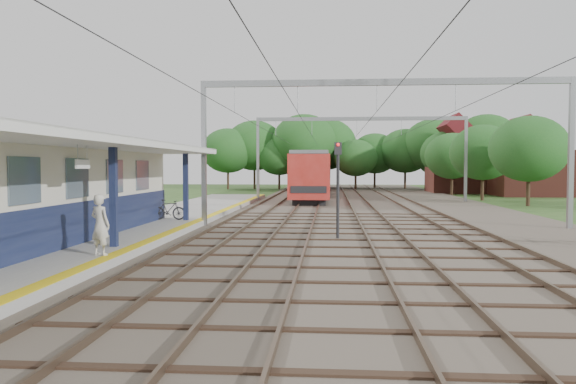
{
  "coord_description": "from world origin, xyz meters",
  "views": [
    {
      "loc": [
        1.07,
        -11.52,
        2.93
      ],
      "look_at": [
        -1.16,
        17.64,
        1.6
      ],
      "focal_mm": 35.0,
      "sensor_mm": 36.0,
      "label": 1
    }
  ],
  "objects": [
    {
      "name": "catenary_system",
      "position": [
        3.39,
        25.28,
        5.51
      ],
      "size": [
        17.22,
        88.0,
        7.0
      ],
      "color": "gray",
      "rests_on": "ground"
    },
    {
      "name": "tree_band",
      "position": [
        3.84,
        57.12,
        4.92
      ],
      "size": [
        31.72,
        30.88,
        8.82
      ],
      "color": "#382619",
      "rests_on": "ground"
    },
    {
      "name": "house_far",
      "position": [
        16.0,
        52.0,
        3.23
      ],
      "size": [
        8.0,
        6.12,
        8.66
      ],
      "color": "brown",
      "rests_on": "ground"
    },
    {
      "name": "canopy",
      "position": [
        -7.77,
        6.0,
        3.64
      ],
      "size": [
        6.4,
        20.0,
        3.44
      ],
      "color": "#131B3D",
      "rests_on": "platform"
    },
    {
      "name": "bicycle",
      "position": [
        -6.75,
        15.0,
        0.84
      ],
      "size": [
        1.65,
        0.51,
        0.99
      ],
      "primitive_type": "imported",
      "rotation": [
        0.0,
        0.0,
        1.6
      ],
      "color": "black",
      "rests_on": "platform"
    },
    {
      "name": "train",
      "position": [
        -0.5,
        47.17,
        2.23
      ],
      "size": [
        3.06,
        38.1,
        4.01
      ],
      "color": "black",
      "rests_on": "ballast_bed"
    },
    {
      "name": "house_near",
      "position": [
        21.0,
        46.0,
        2.99
      ],
      "size": [
        7.0,
        6.12,
        7.89
      ],
      "color": "brown",
      "rests_on": "ground"
    },
    {
      "name": "yellow_stripe",
      "position": [
        -5.25,
        14.0,
        0.35
      ],
      "size": [
        0.45,
        52.0,
        0.01
      ],
      "primitive_type": "cube",
      "color": "yellow",
      "rests_on": "platform"
    },
    {
      "name": "person",
      "position": [
        -5.6,
        4.21,
        1.24
      ],
      "size": [
        0.77,
        0.64,
        1.79
      ],
      "primitive_type": "imported",
      "rotation": [
        0.0,
        0.0,
        2.75
      ],
      "color": "beige",
      "rests_on": "platform"
    },
    {
      "name": "platform",
      "position": [
        -7.5,
        14.0,
        0.17
      ],
      "size": [
        5.0,
        52.0,
        0.35
      ],
      "primitive_type": "cube",
      "color": "gray",
      "rests_on": "ground"
    },
    {
      "name": "ballast_bed",
      "position": [
        4.0,
        30.0,
        0.05
      ],
      "size": [
        18.0,
        90.0,
        0.1
      ],
      "primitive_type": "cube",
      "color": "#473D33",
      "rests_on": "ground"
    },
    {
      "name": "signal_post",
      "position": [
        1.35,
        10.59,
        2.34
      ],
      "size": [
        0.29,
        0.27,
        3.88
      ],
      "rotation": [
        0.0,
        0.0,
        0.21
      ],
      "color": "black",
      "rests_on": "ground"
    },
    {
      "name": "ground",
      "position": [
        0.0,
        0.0,
        0.0
      ],
      "size": [
        160.0,
        160.0,
        0.0
      ],
      "primitive_type": "plane",
      "color": "#2D4C1E",
      "rests_on": "ground"
    },
    {
      "name": "station_building",
      "position": [
        -8.88,
        7.0,
        2.04
      ],
      "size": [
        3.41,
        18.0,
        3.4
      ],
      "color": "beige",
      "rests_on": "platform"
    },
    {
      "name": "rail_tracks",
      "position": [
        1.5,
        30.0,
        0.18
      ],
      "size": [
        11.8,
        88.0,
        0.15
      ],
      "color": "brown",
      "rests_on": "ballast_bed"
    }
  ]
}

